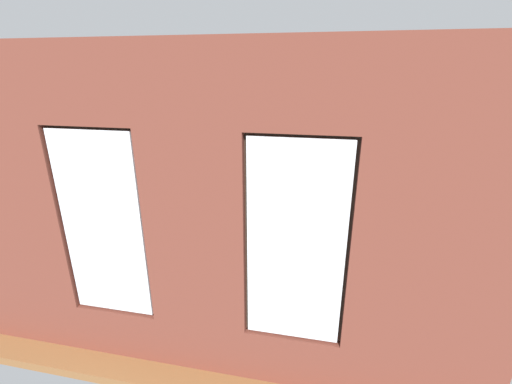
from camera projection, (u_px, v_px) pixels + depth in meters
ground_plane at (257, 244)px, 6.35m from camera, size 6.23×6.48×0.10m
brick_wall_with_windows at (195, 229)px, 3.15m from camera, size 5.63×0.30×3.24m
white_wall_right at (104, 151)px, 6.13m from camera, size 0.10×5.48×3.24m
couch_by_window at (178, 295)px, 4.29m from camera, size 1.99×0.87×0.80m
couch_left at (383, 250)px, 5.36m from camera, size 0.97×2.09×0.80m
coffee_table at (268, 224)px, 6.09m from camera, size 1.39×0.72×0.46m
cup_ceramic at (244, 219)px, 6.04m from camera, size 0.08×0.08×0.10m
table_plant_small at (291, 214)px, 6.07m from camera, size 0.14×0.14×0.23m
remote_black at (259, 218)px, 6.18m from camera, size 0.15×0.16×0.02m
remote_gray at (268, 221)px, 6.07m from camera, size 0.16×0.15×0.02m
media_console at (143, 212)px, 7.03m from camera, size 1.08×0.42×0.49m
tv_flatscreen at (140, 183)px, 6.83m from camera, size 1.10×0.20×0.74m
papasan_chair at (252, 182)px, 8.19m from camera, size 1.17×1.17×0.72m
potted_plant_near_tv at (141, 220)px, 5.91m from camera, size 0.86×0.82×1.23m
potted_plant_foreground_right at (189, 166)px, 8.51m from camera, size 1.10×1.03×1.51m
potted_plant_between_couches at (294, 297)px, 4.01m from camera, size 0.49×0.49×0.80m
potted_plant_mid_room_small at (302, 209)px, 6.76m from camera, size 0.36×0.36×0.62m
potted_plant_by_left_couch at (352, 205)px, 6.74m from camera, size 0.49×0.49×0.71m
potted_plant_beside_window_right at (89, 275)px, 4.35m from camera, size 0.53×0.53×0.82m
potted_plant_corner_near_left at (375, 177)px, 7.72m from camera, size 0.85×0.80×1.34m
potted_plant_corner_far_left at (426, 311)px, 3.55m from camera, size 0.61×0.61×0.98m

